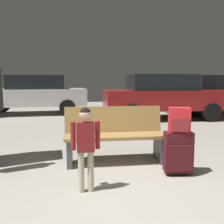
% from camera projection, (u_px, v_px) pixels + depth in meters
% --- Properties ---
extents(ground_plane, '(18.00, 18.00, 0.10)m').
position_uv_depth(ground_plane, '(81.00, 134.00, 6.31)').
color(ground_plane, gray).
extents(bench, '(1.64, 0.67, 0.89)m').
position_uv_depth(bench, '(115.00, 135.00, 3.98)').
color(bench, '#9E7A42').
rests_on(bench, ground_plane).
extents(suitcase, '(0.41, 0.29, 0.60)m').
position_uv_depth(suitcase, '(178.00, 152.00, 3.44)').
color(suitcase, '#471419').
rests_on(suitcase, ground_plane).
extents(backpack_bright, '(0.32, 0.26, 0.34)m').
position_uv_depth(backpack_bright, '(179.00, 120.00, 3.39)').
color(backpack_bright, red).
rests_on(backpack_bright, suitcase).
extents(child, '(0.34, 0.20, 1.00)m').
position_uv_depth(child, '(85.00, 140.00, 2.87)').
color(child, beige).
rests_on(child, ground_plane).
extents(parked_car_far, '(4.12, 1.84, 1.51)m').
position_uv_depth(parked_car_far, '(34.00, 94.00, 9.75)').
color(parked_car_far, silver).
rests_on(parked_car_far, ground_plane).
extents(parked_car_near, '(4.25, 2.12, 1.51)m').
position_uv_depth(parked_car_near, '(163.00, 95.00, 8.51)').
color(parked_car_near, maroon).
rests_on(parked_car_near, ground_plane).
extents(parked_car_side, '(4.15, 1.91, 1.51)m').
position_uv_depth(parked_car_side, '(218.00, 93.00, 9.80)').
color(parked_car_side, maroon).
rests_on(parked_car_side, ground_plane).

